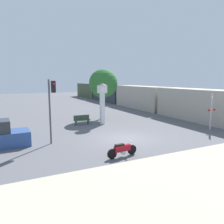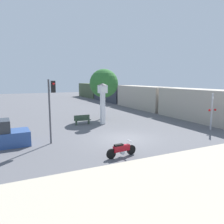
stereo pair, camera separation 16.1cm
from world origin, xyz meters
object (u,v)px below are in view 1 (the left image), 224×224
freight_train (123,95)px  motorcycle (122,150)px  bench (82,120)px  railroad_crossing_signal (211,110)px  clock_tower (102,97)px  street_tree (103,83)px  traffic_light (52,100)px

freight_train → motorcycle: bearing=-118.8°
motorcycle → bench: 9.78m
railroad_crossing_signal → bench: size_ratio=2.03×
motorcycle → freight_train: size_ratio=0.04×
railroad_crossing_signal → clock_tower: bearing=139.8°
bench → street_tree: bearing=34.1°
motorcycle → bench: bench is taller
freight_train → traffic_light: bearing=-130.1°
clock_tower → railroad_crossing_signal: size_ratio=1.25×
freight_train → bench: (-12.15, -13.73, -1.21)m
railroad_crossing_signal → bench: 12.04m
street_tree → bench: (-3.33, -2.25, -3.48)m
railroad_crossing_signal → street_tree: (-6.26, 9.41, 2.19)m
clock_tower → bench: 3.00m
freight_train → railroad_crossing_signal: (-2.56, -20.88, 0.08)m
street_tree → railroad_crossing_signal: bearing=-56.3°
street_tree → traffic_light: bearing=-133.6°
traffic_light → bench: bearing=54.0°
traffic_light → bench: 7.03m
railroad_crossing_signal → street_tree: street_tree is taller
traffic_light → railroad_crossing_signal: (13.44, -1.86, -1.27)m
clock_tower → railroad_crossing_signal: (7.66, -6.49, -0.91)m
clock_tower → traffic_light: 7.41m
clock_tower → freight_train: bearing=54.6°
clock_tower → traffic_light: size_ratio=0.91×
clock_tower → bench: bearing=160.9°
traffic_light → motorcycle: bearing=-55.4°
clock_tower → railroad_crossing_signal: 10.08m
freight_train → street_tree: size_ratio=8.09×
street_tree → freight_train: bearing=52.4°
traffic_light → freight_train: bearing=49.9°
motorcycle → clock_tower: (2.70, 9.08, 2.27)m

